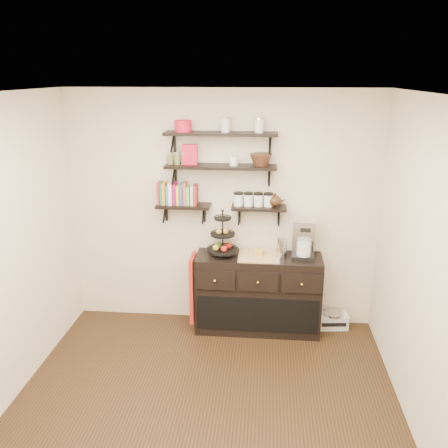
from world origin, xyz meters
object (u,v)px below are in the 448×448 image
fruit_stand (223,240)px  coffee_maker (304,239)px  sideboard (258,293)px  radio (333,320)px

fruit_stand → coffee_maker: size_ratio=1.15×
sideboard → fruit_stand: (-0.40, 0.00, 0.62)m
fruit_stand → radio: 1.62m
coffee_maker → radio: bearing=14.4°
sideboard → radio: bearing=6.1°
sideboard → coffee_maker: (0.49, 0.03, 0.66)m
sideboard → radio: size_ratio=4.05×
fruit_stand → coffee_maker: bearing=1.7°
fruit_stand → radio: (1.28, 0.09, -0.98)m
coffee_maker → sideboard: bearing=-171.2°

